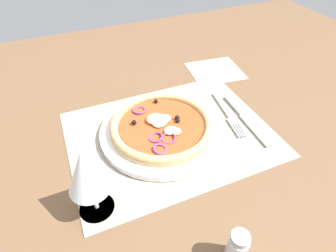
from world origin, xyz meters
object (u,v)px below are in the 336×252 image
at_px(napkin, 215,71).
at_px(pepper_shaker, 237,247).
at_px(plate, 162,131).
at_px(pizza, 161,125).
at_px(wine_glass, 86,173).
at_px(knife, 246,119).
at_px(fork, 229,116).

bearing_deg(napkin, pepper_shaker, 62.62).
relative_size(plate, pizza, 1.20).
bearing_deg(plate, wine_glass, 36.83).
distance_m(knife, wine_glass, 0.42).
xyz_separation_m(fork, wine_glass, (0.36, 0.13, 0.10)).
bearing_deg(plate, knife, 169.59).
height_order(fork, napkin, fork).
xyz_separation_m(wine_glass, pepper_shaker, (-0.18, 0.17, -0.07)).
bearing_deg(pizza, fork, 177.12).
bearing_deg(knife, napkin, 170.56).
bearing_deg(knife, pizza, -97.50).
relative_size(pizza, pepper_shaker, 3.54).
height_order(knife, wine_glass, wine_glass).
relative_size(pizza, fork, 1.32).
distance_m(fork, knife, 0.04).
height_order(pizza, napkin, pizza).
height_order(plate, napkin, plate).
xyz_separation_m(pizza, napkin, (-0.27, -0.20, -0.03)).
height_order(plate, pizza, pizza).
relative_size(fork, pepper_shaker, 2.69).
bearing_deg(pepper_shaker, plate, -90.09).
xyz_separation_m(pizza, knife, (-0.21, 0.04, -0.02)).
distance_m(plate, napkin, 0.33).
bearing_deg(plate, napkin, -142.42).
bearing_deg(knife, plate, -97.54).
bearing_deg(napkin, plate, 37.58).
bearing_deg(napkin, pizza, 37.57).
height_order(pizza, knife, pizza).
relative_size(plate, knife, 1.43).
xyz_separation_m(napkin, pepper_shaker, (0.27, 0.51, 0.03)).
height_order(plate, fork, plate).
bearing_deg(pizza, wine_glass, 36.83).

